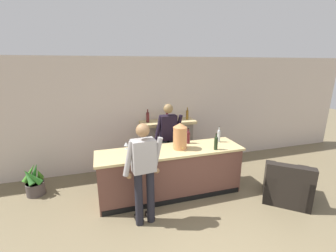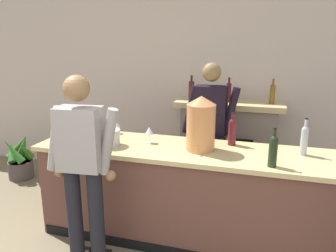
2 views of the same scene
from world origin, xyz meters
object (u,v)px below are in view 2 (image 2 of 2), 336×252
at_px(copper_dispenser, 201,123).
at_px(wine_bottle_chardonnay_pale, 304,139).
at_px(wine_glass_front_left, 116,125).
at_px(wine_bottle_merlot_tall, 232,130).
at_px(fireplace_stone, 228,146).
at_px(potted_plant_corner, 20,160).
at_px(person_customer, 82,168).
at_px(person_bartender, 210,131).
at_px(wine_glass_near_bucket, 149,131).
at_px(wine_bottle_riesling_slim, 273,150).
at_px(ice_bucket_steel, 108,137).

distance_m(copper_dispenser, wine_bottle_chardonnay_pale, 0.94).
bearing_deg(wine_glass_front_left, wine_bottle_chardonnay_pale, -4.77).
bearing_deg(wine_bottle_merlot_tall, fireplace_stone, 97.79).
bearing_deg(potted_plant_corner, person_customer, -36.96).
height_order(person_bartender, wine_glass_near_bucket, person_bartender).
bearing_deg(wine_bottle_merlot_tall, wine_bottle_riesling_slim, -52.34).
bearing_deg(ice_bucket_steel, wine_bottle_merlot_tall, 17.33).
distance_m(copper_dispenser, wine_bottle_merlot_tall, 0.38).
bearing_deg(wine_glass_front_left, person_bartender, 22.10).
relative_size(wine_bottle_chardonnay_pale, wine_glass_near_bucket, 2.07).
bearing_deg(potted_plant_corner, wine_bottle_merlot_tall, -9.96).
height_order(fireplace_stone, person_bartender, person_bartender).
xyz_separation_m(ice_bucket_steel, wine_bottle_riesling_slim, (1.55, -0.13, 0.07)).
bearing_deg(fireplace_stone, person_bartender, -105.39).
height_order(person_customer, wine_bottle_riesling_slim, person_customer).
bearing_deg(person_bartender, potted_plant_corner, 178.00).
bearing_deg(fireplace_stone, ice_bucket_steel, -126.85).
distance_m(fireplace_stone, person_bartender, 0.68).
bearing_deg(wine_bottle_chardonnay_pale, wine_glass_front_left, 175.23).
bearing_deg(ice_bucket_steel, copper_dispenser, 7.72).
bearing_deg(wine_bottle_riesling_slim, ice_bucket_steel, 175.35).
bearing_deg(potted_plant_corner, fireplace_stone, 9.01).
distance_m(wine_bottle_riesling_slim, wine_bottle_chardonnay_pale, 0.47).
bearing_deg(wine_glass_front_left, copper_dispenser, -16.15).
relative_size(fireplace_stone, person_customer, 0.89).
bearing_deg(person_customer, fireplace_stone, 63.22).
distance_m(person_bartender, copper_dispenser, 0.74).
distance_m(wine_bottle_chardonnay_pale, wine_glass_front_left, 1.94).
bearing_deg(ice_bucket_steel, wine_bottle_riesling_slim, -4.65).
bearing_deg(fireplace_stone, person_customer, -116.78).
height_order(person_customer, wine_glass_front_left, person_customer).
height_order(person_bartender, wine_bottle_chardonnay_pale, person_bartender).
relative_size(potted_plant_corner, person_bartender, 0.37).
distance_m(person_customer, wine_glass_front_left, 1.01).
distance_m(copper_dispenser, wine_glass_front_left, 1.06).
bearing_deg(wine_bottle_riesling_slim, potted_plant_corner, 163.40).
relative_size(fireplace_stone, wine_bottle_merlot_tall, 4.67).
bearing_deg(person_bartender, wine_bottle_riesling_slim, -54.30).
bearing_deg(wine_glass_front_left, fireplace_stone, 40.32).
height_order(fireplace_stone, person_customer, person_customer).
bearing_deg(wine_bottle_chardonnay_pale, wine_bottle_merlot_tall, 170.16).
height_order(person_customer, copper_dispenser, person_customer).
relative_size(wine_glass_front_left, wine_glass_near_bucket, 0.86).
relative_size(wine_bottle_merlot_tall, wine_glass_front_left, 2.31).
xyz_separation_m(potted_plant_corner, person_bartender, (2.81, -0.10, 0.70)).
distance_m(wine_bottle_riesling_slim, wine_glass_near_bucket, 1.23).
relative_size(potted_plant_corner, wine_bottle_chardonnay_pale, 1.89).
bearing_deg(copper_dispenser, wine_bottle_chardonnay_pale, 8.03).
relative_size(fireplace_stone, wine_bottle_riesling_slim, 4.61).
relative_size(wine_bottle_riesling_slim, wine_glass_near_bucket, 2.01).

